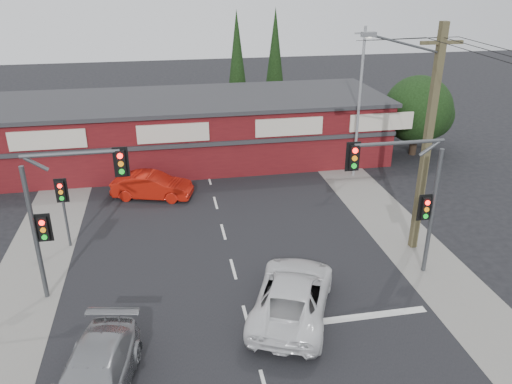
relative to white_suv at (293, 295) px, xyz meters
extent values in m
plane|color=black|center=(-1.75, 0.74, -0.79)|extent=(120.00, 120.00, 0.00)
cube|color=black|center=(-1.75, 5.74, -0.78)|extent=(14.00, 70.00, 0.01)
cube|color=gray|center=(-10.25, 5.74, -0.78)|extent=(3.00, 70.00, 0.02)
cube|color=gray|center=(6.75, 5.74, -0.78)|extent=(3.00, 70.00, 0.02)
cube|color=silver|center=(1.75, -0.76, -0.77)|extent=(6.50, 0.35, 0.01)
imported|color=silver|center=(0.00, 0.00, 0.00)|extent=(4.61, 6.23, 1.57)
imported|color=#999B9E|center=(-6.81, -2.95, -0.04)|extent=(2.99, 5.42, 1.49)
imported|color=#AF160A|center=(-5.16, 11.60, -0.05)|extent=(4.70, 2.75, 1.47)
cube|color=silver|center=(-1.75, -0.09, -0.77)|extent=(0.12, 1.60, 0.01)
cube|color=silver|center=(-1.75, 3.34, -0.77)|extent=(0.12, 1.60, 0.01)
cube|color=silver|center=(-1.75, 6.78, -0.77)|extent=(0.12, 1.60, 0.01)
cube|color=silver|center=(-1.75, 10.21, -0.77)|extent=(0.12, 1.60, 0.01)
cube|color=silver|center=(-1.75, 13.64, -0.77)|extent=(0.12, 1.60, 0.01)
cube|color=silver|center=(-1.75, 17.08, -0.77)|extent=(0.12, 1.60, 0.01)
cube|color=silver|center=(-1.75, 20.51, -0.77)|extent=(0.12, 1.60, 0.01)
cube|color=silver|center=(-1.75, 23.94, -0.77)|extent=(0.12, 1.60, 0.01)
cube|color=silver|center=(-1.75, 27.38, -0.77)|extent=(0.12, 1.60, 0.01)
cube|color=#4F0F13|center=(-2.75, 17.74, 1.21)|extent=(26.00, 8.00, 4.00)
cube|color=#2D2D30|center=(-2.75, 17.74, 3.31)|extent=(26.40, 8.40, 0.25)
cube|color=beige|center=(-10.75, 13.69, 2.31)|extent=(4.20, 0.12, 1.10)
cube|color=beige|center=(-3.75, 13.69, 2.31)|extent=(4.20, 0.12, 1.10)
cube|color=beige|center=(3.25, 13.69, 2.31)|extent=(4.20, 0.12, 1.10)
cube|color=beige|center=(9.25, 13.69, 2.31)|extent=(4.20, 0.12, 1.10)
cube|color=#2D2D30|center=(-2.75, 13.64, 1.51)|extent=(26.00, 0.15, 0.25)
cylinder|color=#2D2116|center=(12.75, 15.74, 0.11)|extent=(0.50, 0.50, 1.80)
sphere|color=black|center=(12.75, 15.74, 2.41)|extent=(4.60, 4.60, 4.60)
sphere|color=black|center=(14.25, 16.74, 1.71)|extent=(3.40, 3.40, 3.40)
sphere|color=black|center=(11.45, 17.14, 1.51)|extent=(2.80, 2.80, 2.80)
cylinder|color=#2D2116|center=(1.75, 24.74, 0.21)|extent=(0.24, 0.24, 2.00)
cone|color=black|center=(1.75, 24.74, 4.71)|extent=(1.80, 1.80, 7.50)
cylinder|color=#2D2116|center=(5.25, 26.74, 0.21)|extent=(0.24, 0.24, 2.00)
cone|color=black|center=(5.25, 26.74, 4.71)|extent=(1.80, 1.80, 7.50)
cylinder|color=#47494C|center=(-9.25, 2.74, 1.96)|extent=(0.18, 0.18, 5.50)
cylinder|color=#47494C|center=(-7.55, 2.74, 5.06)|extent=(3.40, 0.14, 0.14)
cylinder|color=#47494C|center=(-8.74, 2.74, 4.76)|extent=(0.82, 0.14, 0.63)
cube|color=black|center=(-5.85, 2.74, 4.61)|extent=(0.32, 0.22, 0.95)
cube|color=black|center=(-5.85, 2.81, 4.61)|extent=(0.55, 0.04, 1.15)
cylinder|color=#FF0C07|center=(-5.85, 2.61, 4.91)|extent=(0.20, 0.06, 0.20)
cylinder|color=orange|center=(-5.85, 2.61, 4.61)|extent=(0.20, 0.06, 0.20)
cylinder|color=#0CE526|center=(-5.85, 2.61, 4.31)|extent=(0.20, 0.06, 0.20)
cube|color=black|center=(-8.90, 2.74, 2.21)|extent=(0.32, 0.22, 0.95)
cube|color=black|center=(-8.90, 2.81, 2.21)|extent=(0.55, 0.04, 1.15)
cylinder|color=#FF0C07|center=(-8.90, 2.61, 2.51)|extent=(0.20, 0.06, 0.20)
cylinder|color=orange|center=(-8.90, 2.61, 2.21)|extent=(0.20, 0.06, 0.20)
cylinder|color=#0CE526|center=(-8.90, 2.61, 1.91)|extent=(0.20, 0.06, 0.20)
cylinder|color=#47494C|center=(6.25, 1.74, 1.96)|extent=(0.18, 0.18, 5.50)
cylinder|color=#47494C|center=(4.45, 1.74, 5.06)|extent=(3.60, 0.14, 0.14)
cylinder|color=#47494C|center=(5.71, 1.74, 4.76)|extent=(0.82, 0.14, 0.63)
cube|color=black|center=(2.65, 1.74, 4.61)|extent=(0.32, 0.22, 0.95)
cube|color=black|center=(2.65, 1.81, 4.61)|extent=(0.55, 0.04, 1.15)
cylinder|color=#FF0C07|center=(2.65, 1.61, 4.91)|extent=(0.20, 0.06, 0.20)
cylinder|color=orange|center=(2.65, 1.61, 4.61)|extent=(0.20, 0.06, 0.20)
cylinder|color=#0CE526|center=(2.65, 1.61, 4.31)|extent=(0.20, 0.06, 0.20)
cube|color=black|center=(5.90, 1.74, 2.21)|extent=(0.32, 0.22, 0.95)
cube|color=black|center=(5.90, 1.81, 2.21)|extent=(0.55, 0.04, 1.15)
cylinder|color=#FF0C07|center=(5.90, 1.61, 2.51)|extent=(0.20, 0.06, 0.20)
cylinder|color=orange|center=(5.90, 1.61, 2.21)|extent=(0.20, 0.06, 0.20)
cylinder|color=#0CE526|center=(5.90, 1.61, 1.91)|extent=(0.20, 0.06, 0.20)
cylinder|color=#47494C|center=(-8.95, 6.74, 0.71)|extent=(0.12, 0.12, 3.00)
cube|color=black|center=(-8.95, 6.74, 2.01)|extent=(0.32, 0.22, 0.95)
cube|color=black|center=(-8.95, 6.81, 2.01)|extent=(0.55, 0.04, 1.15)
cylinder|color=#FF0C07|center=(-8.95, 6.61, 2.31)|extent=(0.20, 0.06, 0.20)
cylinder|color=orange|center=(-8.95, 6.61, 2.01)|extent=(0.20, 0.06, 0.20)
cylinder|color=#0CE526|center=(-8.95, 6.61, 1.71)|extent=(0.20, 0.06, 0.20)
cube|color=brown|center=(6.75, 3.74, 4.21)|extent=(0.30, 0.30, 10.00)
cube|color=brown|center=(6.75, 3.74, 8.41)|extent=(1.80, 0.14, 0.14)
cylinder|color=#47494C|center=(5.15, 3.59, 8.41)|extent=(3.23, 0.39, 0.89)
cube|color=slate|center=(3.55, 3.44, 8.81)|extent=(0.55, 0.25, 0.18)
cylinder|color=silver|center=(3.55, 3.44, 8.71)|extent=(0.28, 0.28, 0.05)
cylinder|color=gray|center=(7.25, 12.74, 3.71)|extent=(0.16, 0.16, 9.00)
cube|color=gray|center=(7.25, 12.74, 7.81)|extent=(1.20, 0.10, 0.10)
cylinder|color=black|center=(6.40, 8.24, 8.01)|extent=(0.73, 9.01, 1.22)
cylinder|color=black|center=(7.00, 8.24, 8.01)|extent=(0.52, 9.00, 1.22)
cylinder|color=black|center=(7.59, 8.24, 8.01)|extent=(0.31, 9.00, 1.22)
camera|label=1|loc=(-4.17, -14.84, 10.92)|focal=35.00mm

